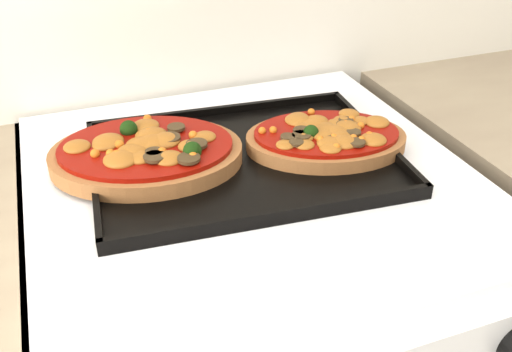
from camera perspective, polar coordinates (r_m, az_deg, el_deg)
name	(u,v)px	position (r m, az deg, el deg)	size (l,w,h in m)	color
baking_tray	(243,157)	(0.79, -1.27, 1.92)	(0.41, 0.30, 0.02)	black
pizza_left	(146,151)	(0.78, -10.92, 2.47)	(0.26, 0.19, 0.04)	#A36638
pizza_right	(326,137)	(0.81, 7.03, 3.90)	(0.23, 0.15, 0.03)	#A36638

